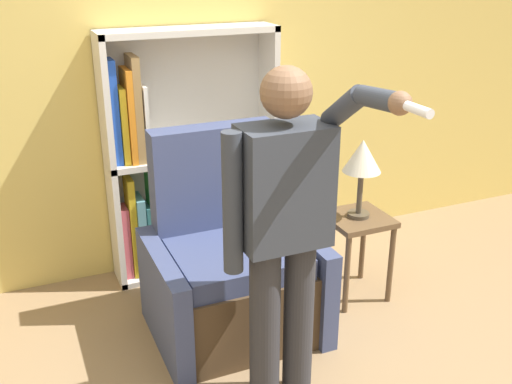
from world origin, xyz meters
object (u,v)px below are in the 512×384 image
(bookcase, at_px, (174,160))
(armchair, at_px, (230,270))
(person_standing, at_px, (284,226))
(side_table, at_px, (357,233))
(table_lamp, at_px, (362,159))

(bookcase, bearing_deg, armchair, -84.06)
(armchair, bearing_deg, person_standing, -89.46)
(armchair, distance_m, person_standing, 0.92)
(armchair, height_order, side_table, armchair)
(armchair, xyz_separation_m, table_lamp, (0.88, 0.01, 0.57))
(armchair, xyz_separation_m, person_standing, (0.01, -0.70, 0.59))
(table_lamp, bearing_deg, bookcase, 140.11)
(armchair, relative_size, person_standing, 0.71)
(armchair, height_order, table_lamp, armchair)
(person_standing, bearing_deg, bookcase, 93.46)
(person_standing, relative_size, table_lamp, 3.35)
(side_table, distance_m, table_lamp, 0.50)
(person_standing, distance_m, table_lamp, 1.13)
(bookcase, distance_m, table_lamp, 1.26)
(armchair, relative_size, side_table, 2.10)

